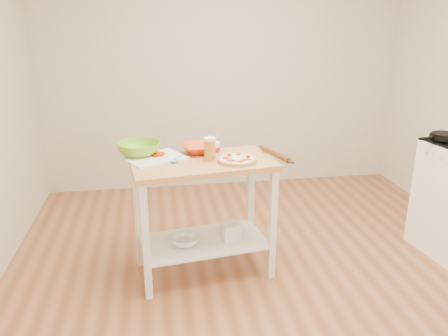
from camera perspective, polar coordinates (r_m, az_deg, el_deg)
name	(u,v)px	position (r m, az deg, el deg)	size (l,w,h in m)	color
room_shell	(282,106)	(2.75, 7.61, 8.00)	(4.04, 4.54, 2.74)	#A2623C
prep_island	(203,194)	(3.22, -2.74, -3.46)	(1.08, 0.69, 0.90)	tan
skillet	(444,137)	(3.90, 26.81, 3.67)	(0.36, 0.23, 0.03)	black
pizza	(237,159)	(3.10, 1.74, 1.12)	(0.28, 0.28, 0.04)	tan
cutting_board	(155,158)	(3.21, -9.06, 1.35)	(0.49, 0.45, 0.04)	white
spatula	(176,159)	(3.13, -6.23, 1.18)	(0.10, 0.14, 0.01)	#3DC6BE
knife	(143,153)	(3.30, -10.59, 1.89)	(0.27, 0.06, 0.01)	silver
orange_bowl	(199,148)	(3.32, -3.29, 2.59)	(0.27, 0.27, 0.07)	#CD3A0A
green_bowl	(139,149)	(3.30, -11.05, 2.46)	(0.32, 0.32, 0.10)	#73B81F
beer_pint	(210,149)	(3.11, -1.87, 2.51)	(0.09, 0.09, 0.17)	#BE7328
yogurt_tub	(214,149)	(3.23, -1.29, 2.51)	(0.09, 0.09, 0.19)	white
rolling_pin	(275,154)	(3.23, 6.73, 1.77)	(0.04, 0.04, 0.35)	#593414
shelf_glass_bowl	(185,240)	(3.32, -5.14, -9.40)	(0.22, 0.22, 0.07)	silver
shelf_bin	(231,231)	(3.38, 0.86, -8.21)	(0.13, 0.13, 0.13)	white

